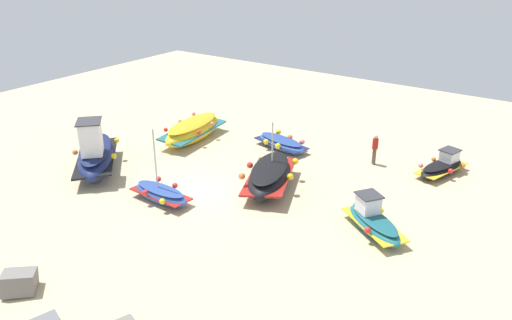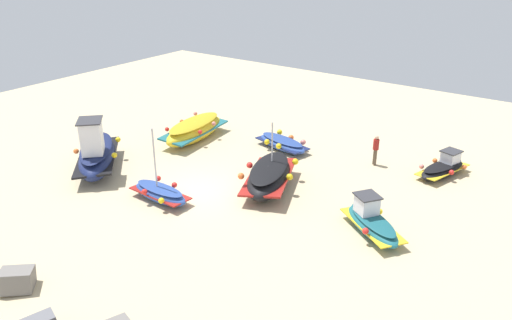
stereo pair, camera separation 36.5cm
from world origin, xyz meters
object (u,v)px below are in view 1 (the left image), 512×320
(fishing_boat_4, at_px, (193,130))
(fishing_boat_6, at_px, (442,167))
(person_walking, at_px, (375,147))
(fishing_boat_2, at_px, (161,194))
(fishing_boat_3, at_px, (96,155))
(fishing_boat_1, at_px, (270,176))
(fishing_boat_5, at_px, (373,221))
(fishing_boat_0, at_px, (281,143))

(fishing_boat_4, distance_m, fishing_boat_6, 14.55)
(fishing_boat_4, relative_size, person_walking, 3.13)
(fishing_boat_2, relative_size, fishing_boat_3, 0.70)
(fishing_boat_1, xyz_separation_m, fishing_boat_5, (-5.81, 0.88, -0.18))
(fishing_boat_3, xyz_separation_m, person_walking, (-11.78, -9.29, 0.08))
(fishing_boat_0, distance_m, person_walking, 5.50)
(fishing_boat_6, bearing_deg, fishing_boat_3, 140.24)
(fishing_boat_2, xyz_separation_m, fishing_boat_4, (4.04, -6.88, 0.26))
(fishing_boat_5, bearing_deg, fishing_boat_1, 26.08)
(fishing_boat_3, xyz_separation_m, fishing_boat_6, (-15.24, -10.17, -0.51))
(fishing_boat_4, relative_size, fishing_boat_5, 1.52)
(person_walking, bearing_deg, fishing_boat_6, -31.61)
(fishing_boat_0, relative_size, fishing_boat_5, 1.06)
(fishing_boat_5, distance_m, fishing_boat_6, 7.54)
(fishing_boat_5, relative_size, person_walking, 2.05)
(fishing_boat_2, xyz_separation_m, person_walking, (-6.54, -9.81, 0.59))
(fishing_boat_3, xyz_separation_m, fishing_boat_4, (-1.20, -6.36, -0.26))
(fishing_boat_2, distance_m, fishing_boat_4, 7.98)
(fishing_boat_2, relative_size, fishing_boat_4, 0.67)
(fishing_boat_3, distance_m, person_walking, 15.00)
(fishing_boat_1, distance_m, fishing_boat_6, 9.32)
(fishing_boat_0, relative_size, fishing_boat_2, 1.03)
(fishing_boat_0, bearing_deg, fishing_boat_5, -21.39)
(person_walking, bearing_deg, fishing_boat_0, 145.09)
(fishing_boat_3, bearing_deg, fishing_boat_2, 38.33)
(fishing_boat_0, relative_size, fishing_boat_4, 0.70)
(fishing_boat_1, distance_m, person_walking, 6.53)
(fishing_boat_2, bearing_deg, fishing_boat_3, 176.32)
(fishing_boat_1, relative_size, person_walking, 2.98)
(fishing_boat_0, relative_size, fishing_boat_3, 0.72)
(fishing_boat_0, height_order, fishing_boat_1, fishing_boat_1)
(fishing_boat_1, distance_m, fishing_boat_5, 5.88)
(fishing_boat_2, height_order, fishing_boat_6, fishing_boat_2)
(fishing_boat_0, xyz_separation_m, fishing_boat_4, (5.21, 1.89, 0.29))
(fishing_boat_0, xyz_separation_m, fishing_boat_3, (6.41, 8.25, 0.55))
(fishing_boat_2, xyz_separation_m, fishing_boat_3, (5.24, -0.52, 0.52))
(fishing_boat_4, bearing_deg, fishing_boat_0, -76.74)
(fishing_boat_5, bearing_deg, person_walking, -32.97)
(fishing_boat_4, distance_m, person_walking, 10.98)
(fishing_boat_1, relative_size, fishing_boat_6, 1.44)
(fishing_boat_3, bearing_deg, fishing_boat_0, 96.12)
(fishing_boat_0, bearing_deg, fishing_boat_6, 25.50)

